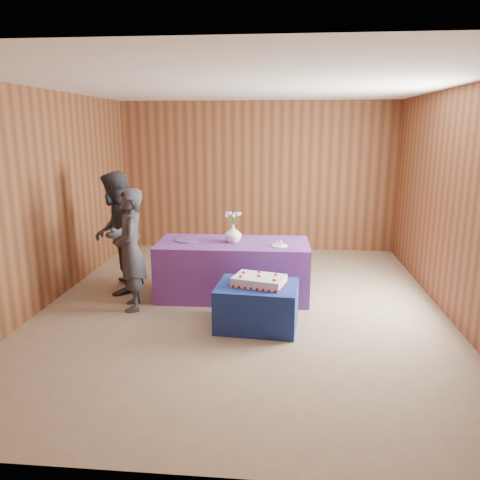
# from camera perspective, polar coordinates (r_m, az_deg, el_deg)

# --- Properties ---
(ground) EXTENTS (6.00, 6.00, 0.00)m
(ground) POSITION_cam_1_polar(r_m,az_deg,el_deg) (6.03, 0.30, -8.14)
(ground) COLOR gray
(ground) RESTS_ON ground
(room_shell) EXTENTS (5.04, 6.04, 2.72)m
(room_shell) POSITION_cam_1_polar(r_m,az_deg,el_deg) (5.62, 0.32, 9.19)
(room_shell) COLOR brown
(room_shell) RESTS_ON ground
(cake_table) EXTENTS (0.96, 0.77, 0.50)m
(cake_table) POSITION_cam_1_polar(r_m,az_deg,el_deg) (5.39, 2.09, -8.00)
(cake_table) COLOR navy
(cake_table) RESTS_ON ground
(serving_table) EXTENTS (2.02, 0.94, 0.75)m
(serving_table) POSITION_cam_1_polar(r_m,az_deg,el_deg) (6.30, -0.83, -3.58)
(serving_table) COLOR #683798
(serving_table) RESTS_ON ground
(sheet_cake) EXTENTS (0.66, 0.53, 0.13)m
(sheet_cake) POSITION_cam_1_polar(r_m,az_deg,el_deg) (5.29, 2.35, -4.96)
(sheet_cake) COLOR white
(sheet_cake) RESTS_ON cake_table
(vase) EXTENTS (0.26, 0.26, 0.23)m
(vase) POSITION_cam_1_polar(r_m,az_deg,el_deg) (6.17, -0.87, 0.79)
(vase) COLOR white
(vase) RESTS_ON serving_table
(flower_spray) EXTENTS (0.22, 0.22, 0.17)m
(flower_spray) POSITION_cam_1_polar(r_m,az_deg,el_deg) (6.12, -0.87, 3.16)
(flower_spray) COLOR #29662E
(flower_spray) RESTS_ON vase
(platter) EXTENTS (0.42, 0.42, 0.02)m
(platter) POSITION_cam_1_polar(r_m,az_deg,el_deg) (6.30, -6.41, -0.03)
(platter) COLOR #624992
(platter) RESTS_ON serving_table
(plate) EXTENTS (0.26, 0.26, 0.01)m
(plate) POSITION_cam_1_polar(r_m,az_deg,el_deg) (6.02, 4.83, -0.67)
(plate) COLOR white
(plate) RESTS_ON serving_table
(cake_slice) EXTENTS (0.07, 0.06, 0.08)m
(cake_slice) POSITION_cam_1_polar(r_m,az_deg,el_deg) (6.01, 4.84, -0.35)
(cake_slice) COLOR white
(cake_slice) RESTS_ON plate
(knife) EXTENTS (0.26, 0.04, 0.00)m
(knife) POSITION_cam_1_polar(r_m,az_deg,el_deg) (5.86, 5.36, -1.13)
(knife) COLOR silver
(knife) RESTS_ON serving_table
(guest_left) EXTENTS (0.52, 0.64, 1.52)m
(guest_left) POSITION_cam_1_polar(r_m,az_deg,el_deg) (5.92, -13.18, -1.18)
(guest_left) COLOR #32323B
(guest_left) RESTS_ON ground
(guest_right) EXTENTS (0.75, 0.90, 1.67)m
(guest_right) POSITION_cam_1_polar(r_m,az_deg,el_deg) (6.58, -14.85, 0.83)
(guest_right) COLOR #303139
(guest_right) RESTS_ON ground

